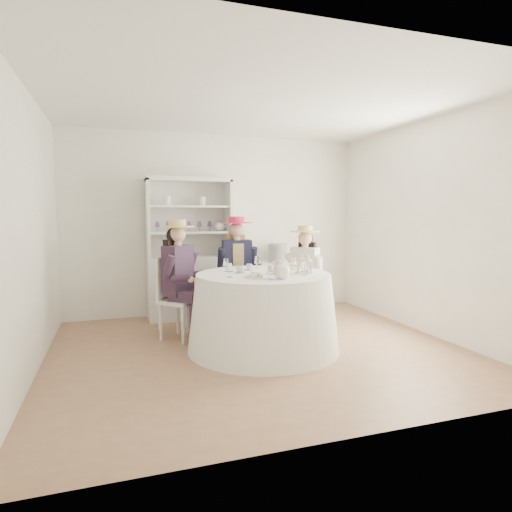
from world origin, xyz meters
name	(u,v)px	position (x,y,z in m)	size (l,w,h in m)	color
ground	(259,350)	(0.00, 0.00, 0.00)	(4.50, 4.50, 0.00)	#8B6245
ceiling	(259,102)	(0.00, 0.00, 2.70)	(4.50, 4.50, 0.00)	white
wall_back	(217,225)	(0.00, 2.00, 1.35)	(4.50, 4.50, 0.00)	silver
wall_front	(357,241)	(0.00, -2.00, 1.35)	(4.50, 4.50, 0.00)	silver
wall_left	(30,232)	(-2.25, 0.00, 1.35)	(4.50, 4.50, 0.00)	silver
wall_right	(428,227)	(2.25, 0.00, 1.35)	(4.50, 4.50, 0.00)	silver
tea_table	(263,312)	(0.06, 0.02, 0.43)	(1.70, 1.70, 0.86)	white
hutch	(190,268)	(-0.47, 1.77, 0.72)	(1.38, 0.91, 2.04)	silver
side_table	(277,287)	(0.89, 1.73, 0.39)	(0.50, 0.50, 0.77)	silver
hatbox	(278,253)	(0.89, 1.73, 0.91)	(0.29, 0.29, 0.29)	black
guest_left	(180,272)	(-0.77, 0.70, 0.82)	(0.61, 0.62, 1.45)	silver
guest_mid	(237,264)	(0.06, 1.10, 0.84)	(0.54, 0.56, 1.48)	silver
guest_right	(304,270)	(0.88, 0.72, 0.77)	(0.58, 0.57, 1.37)	silver
spare_chair	(173,292)	(-0.82, 0.96, 0.53)	(0.43, 0.43, 0.99)	silver
teacup_a	(240,270)	(-0.18, 0.13, 0.90)	(0.10, 0.10, 0.08)	white
teacup_b	(249,268)	(-0.01, 0.31, 0.89)	(0.07, 0.07, 0.07)	white
teacup_c	(283,269)	(0.33, 0.10, 0.89)	(0.09, 0.09, 0.07)	white
flower_bowl	(282,271)	(0.26, -0.03, 0.89)	(0.22, 0.22, 0.06)	white
flower_arrangement	(281,265)	(0.25, -0.05, 0.95)	(0.20, 0.19, 0.07)	pink
table_teapot	(282,271)	(0.11, -0.40, 0.94)	(0.24, 0.17, 0.18)	white
sandwich_plate	(257,276)	(-0.11, -0.26, 0.88)	(0.28, 0.28, 0.06)	white
cupcake_stand	(305,266)	(0.50, -0.11, 0.94)	(0.22, 0.22, 0.21)	white
stemware_set	(263,267)	(0.06, 0.02, 0.93)	(0.94, 0.98, 0.15)	white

